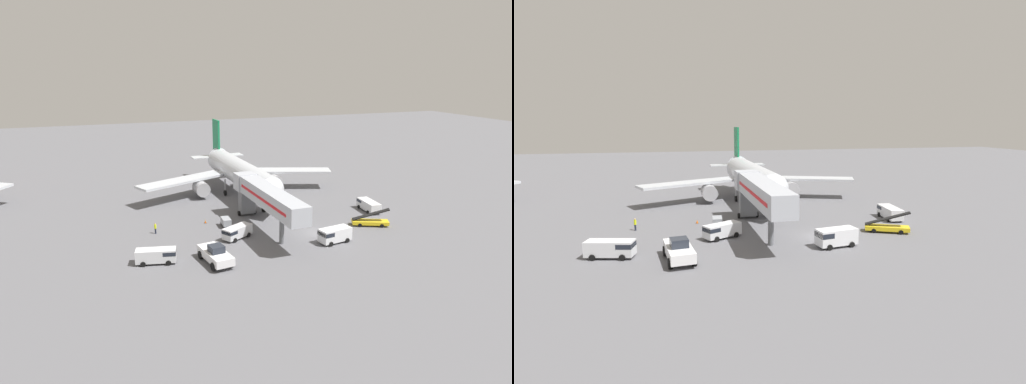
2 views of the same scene
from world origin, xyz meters
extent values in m
plane|color=slate|center=(0.00, 0.00, 0.00)|extent=(300.00, 300.00, 0.00)
cylinder|color=silver|center=(-4.22, 23.19, 4.69)|extent=(5.85, 28.35, 4.76)
cone|color=silver|center=(-3.60, 7.44, 4.69)|extent=(4.79, 3.52, 4.66)
cone|color=silver|center=(-4.87, 39.87, 5.04)|extent=(4.72, 5.36, 4.52)
cube|color=#147A47|center=(-4.82, 38.57, 9.45)|extent=(0.52, 4.09, 7.61)
cube|color=silver|center=(-1.95, 38.31, 5.28)|extent=(5.82, 3.19, 0.24)
cube|color=silver|center=(-7.66, 38.09, 5.28)|extent=(5.82, 3.19, 0.24)
cube|color=silver|center=(6.42, 26.36, 3.62)|extent=(18.92, 10.14, 0.44)
cube|color=silver|center=(-15.06, 25.52, 3.62)|extent=(18.67, 11.37, 0.44)
cylinder|color=#A8A8AD|center=(3.29, 25.18, 1.97)|extent=(2.85, 3.63, 2.71)
cylinder|color=#A8A8AD|center=(-11.86, 24.59, 1.97)|extent=(2.85, 3.63, 2.71)
cylinder|color=gray|center=(-3.79, 12.21, 1.90)|extent=(0.28, 0.28, 2.71)
cylinder|color=black|center=(-3.79, 12.21, 0.55)|extent=(0.39, 1.11, 1.10)
cylinder|color=gray|center=(-1.55, 24.99, 1.90)|extent=(0.28, 0.28, 2.71)
cylinder|color=black|center=(-1.55, 24.99, 0.55)|extent=(0.39, 1.11, 1.10)
cylinder|color=gray|center=(-7.02, 24.78, 1.90)|extent=(0.28, 0.28, 2.71)
cylinder|color=black|center=(-7.02, 24.78, 0.55)|extent=(0.39, 1.11, 1.10)
cube|color=#B2B7C1|center=(-6.72, 1.80, 5.74)|extent=(3.48, 20.37, 2.70)
cube|color=red|center=(-8.24, 1.76, 5.74)|extent=(0.44, 17.05, 0.44)
cube|color=#B2B7C1|center=(-6.97, 12.55, 5.74)|extent=(3.51, 2.88, 2.84)
cube|color=#232833|center=(-7.00, 13.85, 5.99)|extent=(3.30, 0.32, 0.90)
cube|color=slate|center=(-6.96, 11.95, 2.39)|extent=(2.59, 1.86, 3.99)
cylinder|color=black|center=(-8.38, 11.92, 0.40)|extent=(0.32, 0.81, 0.80)
cylinder|color=black|center=(-5.54, 11.98, 0.40)|extent=(0.32, 0.81, 0.80)
cylinder|color=slate|center=(-6.63, -2.26, 2.19)|extent=(0.70, 0.70, 4.39)
cube|color=white|center=(-17.31, -5.40, 1.09)|extent=(3.48, 6.82, 1.08)
cube|color=#232833|center=(-17.26, -5.73, 2.08)|extent=(2.03, 2.04, 0.90)
cylinder|color=black|center=(-15.80, -7.32, 0.55)|extent=(0.56, 1.15, 1.10)
cylinder|color=black|center=(-18.20, -7.68, 0.55)|extent=(0.56, 1.15, 1.10)
cylinder|color=black|center=(-16.42, -3.13, 0.55)|extent=(0.56, 1.15, 1.10)
cylinder|color=black|center=(-18.82, -3.49, 0.55)|extent=(0.56, 1.15, 1.10)
cube|color=yellow|center=(9.70, -0.10, 0.57)|extent=(5.94, 4.05, 0.55)
cube|color=black|center=(9.70, -0.10, 1.88)|extent=(5.63, 3.33, 2.00)
cylinder|color=black|center=(11.61, -0.03, 0.30)|extent=(0.64, 0.45, 0.60)
cylinder|color=black|center=(10.89, -1.60, 0.30)|extent=(0.64, 0.45, 0.60)
cylinder|color=black|center=(8.51, 1.41, 0.30)|extent=(0.64, 0.45, 0.60)
cylinder|color=black|center=(7.78, -0.16, 0.30)|extent=(0.64, 0.45, 0.60)
cube|color=silver|center=(-11.94, 1.96, 1.07)|extent=(5.06, 3.91, 1.57)
cube|color=#1E232D|center=(-13.36, 1.17, 1.42)|extent=(2.23, 2.35, 0.50)
cylinder|color=black|center=(-12.81, 0.48, 0.34)|extent=(0.75, 0.62, 0.68)
cylinder|color=black|center=(-13.66, 2.00, 0.34)|extent=(0.75, 0.62, 0.68)
cylinder|color=black|center=(-10.22, 1.92, 0.34)|extent=(0.75, 0.62, 0.68)
cylinder|color=black|center=(-11.07, 3.44, 0.34)|extent=(0.75, 0.62, 0.68)
cube|color=white|center=(0.79, -4.43, 1.22)|extent=(5.06, 2.79, 1.86)
cube|color=#1E232D|center=(-0.81, -4.70, 1.63)|extent=(1.85, 2.28, 0.60)
cylinder|color=black|center=(-0.51, -5.64, 0.34)|extent=(0.73, 0.47, 0.68)
cylinder|color=black|center=(-0.83, -3.72, 0.34)|extent=(0.73, 0.47, 0.68)
cylinder|color=black|center=(2.42, -5.14, 0.34)|extent=(0.73, 0.47, 0.68)
cylinder|color=black|center=(2.10, -3.23, 0.34)|extent=(0.73, 0.47, 0.68)
cube|color=silver|center=(-24.55, -2.88, 1.11)|extent=(5.41, 2.92, 1.65)
cube|color=#1E232D|center=(-22.85, -3.27, 1.47)|extent=(2.01, 2.18, 0.53)
cylinder|color=black|center=(-22.81, -2.37, 0.34)|extent=(0.74, 0.47, 0.68)
cylinder|color=black|center=(-23.20, -4.09, 0.34)|extent=(0.74, 0.47, 0.68)
cylinder|color=black|center=(-25.91, -1.67, 0.34)|extent=(0.74, 0.47, 0.68)
cylinder|color=black|center=(-26.30, -3.39, 0.34)|extent=(0.74, 0.47, 0.68)
cube|color=silver|center=(13.80, 6.52, 1.06)|extent=(2.45, 5.56, 1.54)
cube|color=#1E232D|center=(13.96, 8.35, 1.40)|extent=(2.15, 1.90, 0.49)
cylinder|color=black|center=(13.00, 8.28, 0.34)|extent=(0.42, 0.71, 0.68)
cylinder|color=black|center=(14.89, 8.10, 0.34)|extent=(0.42, 0.71, 0.68)
cylinder|color=black|center=(12.70, 4.94, 0.34)|extent=(0.42, 0.71, 0.68)
cylinder|color=black|center=(14.59, 4.77, 0.34)|extent=(0.42, 0.71, 0.68)
cube|color=#38383D|center=(-12.06, 7.40, 0.29)|extent=(1.44, 2.48, 0.22)
cube|color=#999EA5|center=(-12.06, 7.40, 0.90)|extent=(1.44, 2.48, 1.01)
cylinder|color=black|center=(-12.60, 8.28, 0.18)|extent=(0.14, 0.37, 0.36)
cylinder|color=black|center=(-11.41, 8.20, 0.18)|extent=(0.14, 0.37, 0.36)
cylinder|color=black|center=(-12.70, 6.60, 0.18)|extent=(0.14, 0.37, 0.36)
cylinder|color=black|center=(-11.52, 6.52, 0.18)|extent=(0.14, 0.37, 0.36)
cylinder|color=#1E2333|center=(-23.02, 8.12, 0.41)|extent=(0.25, 0.25, 0.82)
cylinder|color=#D8EA19|center=(-23.02, 8.12, 1.14)|extent=(0.33, 0.33, 0.65)
sphere|color=tan|center=(-23.02, 8.12, 1.59)|extent=(0.22, 0.22, 0.22)
cube|color=black|center=(-14.72, 10.18, 0.01)|extent=(0.36, 0.36, 0.03)
cone|color=orange|center=(-14.72, 10.18, 0.29)|extent=(0.31, 0.31, 0.53)
camera|label=1|loc=(-31.50, -58.98, 24.84)|focal=32.32mm
camera|label=2|loc=(-16.98, -47.62, 14.66)|focal=28.49mm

